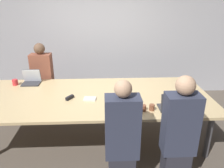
{
  "coord_description": "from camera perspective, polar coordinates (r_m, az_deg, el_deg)",
  "views": [
    {
      "loc": [
        0.13,
        -3.2,
        2.22
      ],
      "look_at": [
        0.28,
        0.1,
        0.92
      ],
      "focal_mm": 35.0,
      "sensor_mm": 36.0,
      "label": 1
    }
  ],
  "objects": [
    {
      "name": "person_near_right",
      "position": [
        2.8,
        17.14,
        -12.28
      ],
      "size": [
        0.4,
        0.24,
        1.44
      ],
      "rotation": [
        0.0,
        0.0,
        3.14
      ],
      "color": "#2D2D38",
      "rests_on": "ground_plane"
    },
    {
      "name": "cup_near_midright",
      "position": [
        3.06,
        8.15,
        -6.19
      ],
      "size": [
        0.08,
        0.08,
        0.08
      ],
      "color": "brown",
      "rests_on": "conference_table"
    },
    {
      "name": "laptop_near_right",
      "position": [
        3.13,
        15.62,
        -5.39
      ],
      "size": [
        0.37,
        0.26,
        0.27
      ],
      "rotation": [
        0.0,
        0.0,
        3.14
      ],
      "color": "#333338",
      "rests_on": "conference_table"
    },
    {
      "name": "cup_far_left",
      "position": [
        4.26,
        -23.98,
        0.41
      ],
      "size": [
        0.09,
        0.09,
        0.1
      ],
      "color": "red",
      "rests_on": "conference_table"
    },
    {
      "name": "person_far_left",
      "position": [
        4.61,
        -17.55,
        1.14
      ],
      "size": [
        0.4,
        0.24,
        1.43
      ],
      "color": "#2D2D38",
      "rests_on": "ground_plane"
    },
    {
      "name": "conference_table",
      "position": [
        3.54,
        -4.5,
        -3.67
      ],
      "size": [
        3.66,
        1.57,
        0.77
      ],
      "color": "#D6B77F",
      "rests_on": "ground_plane"
    },
    {
      "name": "curtain_wall",
      "position": [
        5.14,
        -4.15,
        12.31
      ],
      "size": [
        12.0,
        0.06,
        2.8
      ],
      "color": "#ADADB2",
      "rests_on": "ground_plane"
    },
    {
      "name": "stapler",
      "position": [
        3.43,
        -10.98,
        -3.5
      ],
      "size": [
        0.12,
        0.15,
        0.05
      ],
      "rotation": [
        0.0,
        0.0,
        -0.59
      ],
      "color": "black",
      "rests_on": "conference_table"
    },
    {
      "name": "ground_plane",
      "position": [
        3.89,
        -4.18,
        -13.26
      ],
      "size": [
        24.0,
        24.0,
        0.0
      ],
      "primitive_type": "plane",
      "color": "brown"
    },
    {
      "name": "laptop_near_midright",
      "position": [
        2.99,
        3.33,
        -6.09
      ],
      "size": [
        0.35,
        0.22,
        0.23
      ],
      "rotation": [
        0.0,
        0.0,
        3.14
      ],
      "color": "#B7B7BC",
      "rests_on": "conference_table"
    },
    {
      "name": "person_near_midright",
      "position": [
        2.64,
        2.66,
        -13.96
      ],
      "size": [
        0.4,
        0.24,
        1.41
      ],
      "rotation": [
        0.0,
        0.0,
        3.14
      ],
      "color": "#2D2D38",
      "rests_on": "ground_plane"
    },
    {
      "name": "laptop_far_left",
      "position": [
        4.23,
        -20.29,
        1.12
      ],
      "size": [
        0.32,
        0.25,
        0.26
      ],
      "color": "#333338",
      "rests_on": "conference_table"
    },
    {
      "name": "cup_near_right",
      "position": [
        3.08,
        10.38,
        -6.04
      ],
      "size": [
        0.07,
        0.07,
        0.09
      ],
      "color": "brown",
      "rests_on": "conference_table"
    },
    {
      "name": "notebook",
      "position": [
        3.38,
        -5.83,
        -3.88
      ],
      "size": [
        0.2,
        0.17,
        0.02
      ],
      "rotation": [
        0.0,
        0.0,
        -0.09
      ],
      "color": "silver",
      "rests_on": "conference_table"
    }
  ]
}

